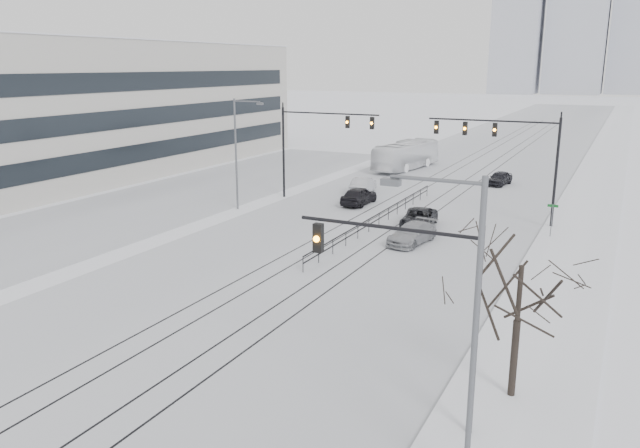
# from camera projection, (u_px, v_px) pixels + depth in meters

# --- Properties ---
(ground) EXTENTS (500.00, 500.00, 0.00)m
(ground) POSITION_uv_depth(u_px,v_px,m) (43.00, 433.00, 20.19)
(ground) COLOR white
(ground) RESTS_ON ground
(road) EXTENTS (22.00, 260.00, 0.02)m
(road) POSITION_uv_depth(u_px,v_px,m) (473.00, 168.00, 72.22)
(road) COLOR silver
(road) RESTS_ON ground
(sidewalk_east) EXTENTS (5.00, 260.00, 0.16)m
(sidewalk_east) POSITION_uv_depth(u_px,v_px,m) (600.00, 176.00, 66.37)
(sidewalk_east) COLOR white
(sidewalk_east) RESTS_ON ground
(curb) EXTENTS (0.10, 260.00, 0.12)m
(curb) POSITION_uv_depth(u_px,v_px,m) (575.00, 175.00, 67.44)
(curb) COLOR gray
(curb) RESTS_ON ground
(parking_strip) EXTENTS (14.00, 60.00, 0.03)m
(parking_strip) POSITION_uv_depth(u_px,v_px,m) (201.00, 190.00, 59.18)
(parking_strip) COLOR silver
(parking_strip) RESTS_ON ground
(tram_rails) EXTENTS (5.30, 180.00, 0.01)m
(tram_rails) POSITION_uv_depth(u_px,v_px,m) (420.00, 200.00, 54.87)
(tram_rails) COLOR black
(tram_rails) RESTS_ON ground
(office_building) EXTENTS (20.20, 62.20, 14.11)m
(office_building) POSITION_uv_depth(u_px,v_px,m) (59.00, 109.00, 65.19)
(office_building) COLOR beige
(office_building) RESTS_ON ground
(skyline) EXTENTS (96.00, 48.00, 72.00)m
(skyline) POSITION_uv_depth(u_px,v_px,m) (615.00, 15.00, 247.72)
(skyline) COLOR #A9ADBA
(skyline) RESTS_ON ground
(traffic_mast_near) EXTENTS (6.10, 0.37, 7.00)m
(traffic_mast_near) POSITION_uv_depth(u_px,v_px,m) (426.00, 295.00, 19.60)
(traffic_mast_near) COLOR black
(traffic_mast_near) RESTS_ON ground
(traffic_mast_ne) EXTENTS (9.60, 0.37, 8.00)m
(traffic_mast_ne) POSITION_uv_depth(u_px,v_px,m) (510.00, 147.00, 45.59)
(traffic_mast_ne) COLOR black
(traffic_mast_ne) RESTS_ON ground
(traffic_mast_nw) EXTENTS (9.10, 0.37, 8.00)m
(traffic_mast_nw) POSITION_uv_depth(u_px,v_px,m) (313.00, 137.00, 53.70)
(traffic_mast_nw) COLOR black
(traffic_mast_nw) RESTS_ON ground
(street_light_east) EXTENTS (2.73, 0.25, 9.00)m
(street_light_east) POSITION_uv_depth(u_px,v_px,m) (464.00, 320.00, 16.02)
(street_light_east) COLOR #595B60
(street_light_east) RESTS_ON ground
(street_light_west) EXTENTS (2.73, 0.25, 9.00)m
(street_light_west) POSITION_uv_depth(u_px,v_px,m) (239.00, 146.00, 50.18)
(street_light_west) COLOR #595B60
(street_light_west) RESTS_ON ground
(bare_tree) EXTENTS (4.40, 4.40, 6.10)m
(bare_tree) POSITION_uv_depth(u_px,v_px,m) (521.00, 280.00, 21.18)
(bare_tree) COLOR black
(bare_tree) RESTS_ON ground
(median_fence) EXTENTS (0.06, 24.00, 1.00)m
(median_fence) POSITION_uv_depth(u_px,v_px,m) (379.00, 219.00, 46.08)
(median_fence) COLOR black
(median_fence) RESTS_ON ground
(street_sign) EXTENTS (0.70, 0.06, 2.40)m
(street_sign) POSITION_uv_depth(u_px,v_px,m) (552.00, 216.00, 42.45)
(street_sign) COLOR #595B60
(street_sign) RESTS_ON ground
(sedan_sb_inner) EXTENTS (1.88, 4.58, 1.56)m
(sedan_sb_inner) POSITION_uv_depth(u_px,v_px,m) (359.00, 196.00, 52.98)
(sedan_sb_inner) COLOR black
(sedan_sb_inner) RESTS_ON ground
(sedan_sb_outer) EXTENTS (2.35, 4.81, 1.52)m
(sedan_sb_outer) POSITION_uv_depth(u_px,v_px,m) (363.00, 186.00, 57.50)
(sedan_sb_outer) COLOR #B3B6BC
(sedan_sb_outer) RESTS_ON ground
(sedan_nb_front) EXTENTS (3.05, 5.26, 1.38)m
(sedan_nb_front) POSITION_uv_depth(u_px,v_px,m) (419.00, 219.00, 45.46)
(sedan_nb_front) COLOR black
(sedan_nb_front) RESTS_ON ground
(sedan_nb_right) EXTENTS (2.60, 4.89, 1.35)m
(sedan_nb_right) POSITION_uv_depth(u_px,v_px,m) (412.00, 234.00, 41.48)
(sedan_nb_right) COLOR #9EA0A5
(sedan_nb_right) RESTS_ON ground
(sedan_nb_far) EXTENTS (2.22, 4.18, 1.35)m
(sedan_nb_far) POSITION_uv_depth(u_px,v_px,m) (499.00, 178.00, 61.68)
(sedan_nb_far) COLOR black
(sedan_nb_far) RESTS_ON ground
(box_truck) EXTENTS (4.46, 11.66, 3.17)m
(box_truck) POSITION_uv_depth(u_px,v_px,m) (406.00, 155.00, 70.83)
(box_truck) COLOR white
(box_truck) RESTS_ON ground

